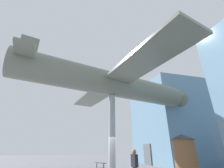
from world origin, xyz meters
name	(u,v)px	position (x,y,z in m)	size (l,w,h in m)	color
glass_pavilion_left	(180,124)	(-7.59, 11.74, 4.94)	(9.73, 10.77, 10.46)	#60849E
support_pylon_central	(112,133)	(0.00, 0.00, 2.78)	(0.47, 0.47, 5.57)	#999EA3
suspended_airplane	(115,85)	(-0.07, 0.27, 6.55)	(14.68, 15.53, 3.11)	slate
visitor_person	(135,164)	(1.96, 0.79, 1.01)	(0.44, 0.30, 1.75)	#383842
plaza_bench	(100,163)	(-5.70, 0.24, 0.44)	(1.76, 0.94, 0.50)	#4C4C51
info_kiosk	(186,161)	(4.14, 2.43, 1.25)	(1.14, 1.14, 2.43)	brown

